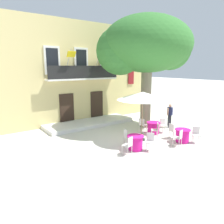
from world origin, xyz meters
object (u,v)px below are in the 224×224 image
Objects in this scene: cafe_chair_front_1 at (163,125)px; pedestrian_near_entrance at (170,114)px; cafe_table_middle at (182,136)px; cafe_table_front at (153,128)px; cafe_chair_middle_2 at (196,134)px; cafe_chair_front_2 at (142,124)px; cafe_chair_middle_1 at (179,137)px; cafe_chair_near_tree_0 at (150,141)px; cafe_chair_near_tree_1 at (127,136)px; cafe_chair_middle_0 at (173,130)px; cafe_table_near_tree at (135,143)px; cafe_chair_front_0 at (156,129)px; cafe_umbrella at (143,96)px; plane_tree at (146,46)px; cafe_chair_near_tree_2 at (128,144)px.

pedestrian_near_entrance is (1.28, 0.54, 0.42)m from cafe_chair_front_1.
cafe_table_middle is 1.00× the size of cafe_table_front.
cafe_chair_front_2 is (-1.05, 3.25, 0.00)m from cafe_chair_middle_2.
cafe_table_front is at bearing 77.31° from cafe_chair_middle_1.
cafe_chair_near_tree_0 is 1.00× the size of cafe_chair_front_1.
cafe_chair_near_tree_1 is 3.00m from cafe_chair_middle_0.
cafe_chair_front_1 is 1.00× the size of cafe_chair_front_2.
cafe_table_middle is (2.37, -0.22, -0.14)m from cafe_chair_near_tree_0.
pedestrian_near_entrance is at bearing -8.10° from cafe_chair_front_2.
cafe_table_near_tree is at bearing -160.34° from pedestrian_near_entrance.
cafe_chair_middle_0 and cafe_chair_middle_1 have the same top height.
cafe_chair_near_tree_0 is 2.38m from cafe_table_middle.
cafe_umbrella is (-1.02, 0.16, 2.08)m from cafe_chair_front_0.
cafe_table_middle and cafe_table_front have the same top height.
cafe_table_front is 0.77m from cafe_chair_front_0.
cafe_umbrella is at bearing 116.41° from cafe_chair_middle_1.
cafe_umbrella is (1.30, 0.89, 2.22)m from cafe_table_near_tree.
cafe_chair_near_tree_1 is 2.41m from cafe_umbrella.
plane_tree is at bearing 63.12° from cafe_chair_front_0.
pedestrian_near_entrance reaches higher than cafe_chair_near_tree_2.
cafe_chair_middle_0 is 0.54× the size of pedestrian_near_entrance.
cafe_chair_near_tree_2 is 1.00× the size of cafe_chair_front_2.
cafe_chair_front_0 is (1.76, 1.23, 0.00)m from cafe_chair_near_tree_0.
cafe_chair_near_tree_0 is (0.56, -0.50, 0.14)m from cafe_table_near_tree.
cafe_chair_front_1 is at bearing -13.95° from cafe_table_front.
cafe_chair_front_2 is (1.89, 2.53, 0.00)m from cafe_chair_near_tree_0.
plane_tree reaches higher than cafe_chair_near_tree_1.
plane_tree reaches higher than cafe_table_front.
cafe_chair_middle_1 is 1.05× the size of cafe_table_front.
cafe_chair_middle_2 is 3.41m from cafe_chair_front_2.
pedestrian_near_entrance is at bearing 11.53° from cafe_chair_near_tree_1.
cafe_chair_near_tree_2 is 3.67m from cafe_table_middle.
cafe_chair_near_tree_2 and cafe_chair_middle_2 have the same top height.
cafe_chair_near_tree_0 and cafe_chair_middle_0 have the same top height.
cafe_chair_near_tree_1 is at bearing -173.07° from cafe_chair_front_1.
cafe_table_middle is 2.07m from cafe_table_front.
cafe_chair_front_0 is (2.32, 0.73, 0.14)m from cafe_table_near_tree.
cafe_chair_middle_1 is 0.54× the size of pedestrian_near_entrance.
plane_tree is at bearing 40.38° from cafe_table_near_tree.
cafe_table_near_tree and cafe_table_middle have the same top height.
plane_tree is 6.32m from cafe_table_middle.
cafe_chair_front_2 is (-0.97, -0.88, -5.02)m from plane_tree.
cafe_umbrella is at bearing -136.50° from plane_tree.
cafe_table_near_tree is at bearing -145.46° from cafe_umbrella.
pedestrian_near_entrance is (4.69, 0.96, 0.42)m from cafe_chair_near_tree_1.
cafe_chair_front_1 is at bearing -87.88° from plane_tree.
cafe_chair_middle_1 is at bearing -13.92° from cafe_chair_near_tree_2.
cafe_chair_near_tree_2 is at bearing -175.40° from cafe_chair_middle_0.
cafe_table_near_tree is at bearing -154.02° from cafe_table_front.
cafe_chair_front_0 is (-0.61, 1.45, 0.14)m from cafe_table_middle.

